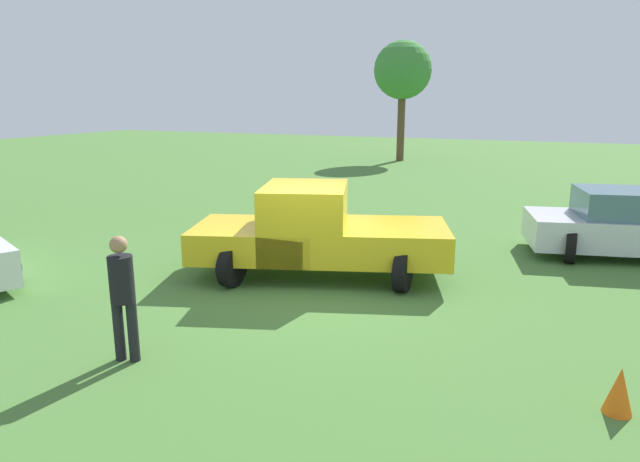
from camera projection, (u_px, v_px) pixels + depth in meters
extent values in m
plane|color=#477533|center=(309.00, 289.00, 10.28)|extent=(80.00, 80.00, 0.00)
cylinder|color=black|center=(398.00, 247.00, 11.71)|extent=(0.76, 0.22, 0.76)
cylinder|color=black|center=(403.00, 271.00, 10.10)|extent=(0.76, 0.22, 0.76)
cylinder|color=black|center=(250.00, 244.00, 11.98)|extent=(0.76, 0.22, 0.76)
cylinder|color=black|center=(232.00, 267.00, 10.36)|extent=(0.76, 0.22, 0.76)
cube|color=gold|center=(396.00, 242.00, 10.83)|extent=(2.48, 2.49, 0.64)
cube|color=gold|center=(305.00, 221.00, 10.89)|extent=(2.36, 2.11, 1.40)
cube|color=slate|center=(305.00, 199.00, 10.79)|extent=(2.14, 1.84, 0.48)
cube|color=gold|center=(256.00, 240.00, 11.07)|extent=(2.60, 2.86, 0.60)
cube|color=silver|center=(443.00, 256.00, 10.81)|extent=(1.83, 0.70, 0.16)
cylinder|color=black|center=(555.00, 230.00, 13.33)|extent=(0.71, 0.20, 0.71)
cylinder|color=black|center=(571.00, 247.00, 11.85)|extent=(0.71, 0.20, 0.71)
cube|color=silver|center=(632.00, 232.00, 12.28)|extent=(2.69, 4.65, 0.68)
cube|color=slate|center=(625.00, 203.00, 12.17)|extent=(1.96, 2.22, 0.60)
cylinder|color=black|center=(4.00, 271.00, 10.32)|extent=(0.62, 0.20, 0.62)
cylinder|color=black|center=(133.00, 332.00, 7.40)|extent=(0.14, 0.14, 0.83)
cylinder|color=black|center=(119.00, 331.00, 7.43)|extent=(0.14, 0.14, 0.83)
cylinder|color=black|center=(121.00, 279.00, 7.24)|extent=(0.39, 0.39, 0.62)
sphere|color=#A87A56|center=(118.00, 245.00, 7.14)|extent=(0.23, 0.23, 0.23)
cylinder|color=brown|center=(401.00, 125.00, 30.89)|extent=(0.41, 0.41, 3.98)
sphere|color=#3D8438|center=(403.00, 70.00, 30.21)|extent=(3.13, 3.13, 3.13)
cone|color=orange|center=(619.00, 391.00, 6.19)|extent=(0.32, 0.32, 0.55)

